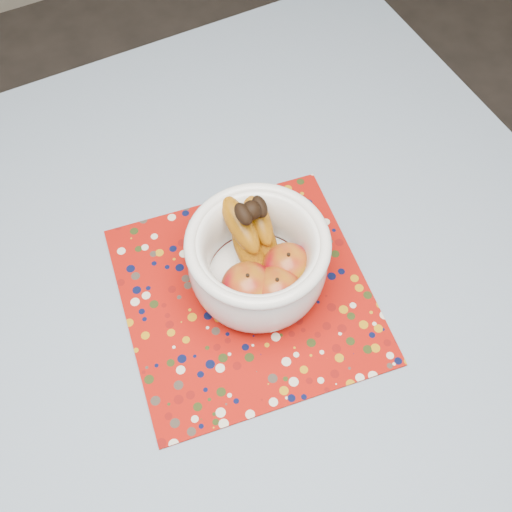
% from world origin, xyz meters
% --- Properties ---
extents(table, '(1.20, 1.20, 0.75)m').
position_xyz_m(table, '(0.00, 0.00, 0.67)').
color(table, brown).
rests_on(table, ground).
extents(tablecloth, '(1.32, 1.32, 0.01)m').
position_xyz_m(tablecloth, '(0.00, 0.00, 0.76)').
color(tablecloth, slate).
rests_on(tablecloth, table).
extents(placemat, '(0.39, 0.39, 0.00)m').
position_xyz_m(placemat, '(0.11, 0.09, 0.76)').
color(placemat, '#970F08').
rests_on(placemat, tablecloth).
extents(fruit_bowl, '(0.19, 0.19, 0.15)m').
position_xyz_m(fruit_bowl, '(0.14, 0.10, 0.83)').
color(fruit_bowl, white).
rests_on(fruit_bowl, placemat).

